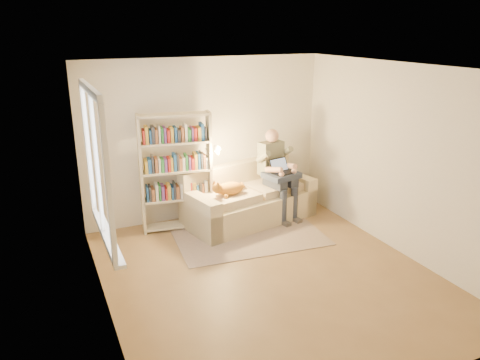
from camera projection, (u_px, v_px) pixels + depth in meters
name	position (u px, v px, depth m)	size (l,w,h in m)	color
floor	(268.00, 274.00, 6.02)	(4.50, 4.50, 0.00)	brown
ceiling	(272.00, 68.00, 5.21)	(4.00, 4.50, 0.02)	white
wall_left	(99.00, 203.00, 4.84)	(0.02, 4.50, 2.60)	silver
wall_right	(400.00, 160.00, 6.39)	(0.02, 4.50, 2.60)	silver
wall_back	(206.00, 139.00, 7.56)	(4.00, 0.02, 2.60)	silver
wall_front	(403.00, 260.00, 3.66)	(4.00, 0.02, 2.60)	silver
window	(101.00, 190.00, 5.01)	(0.12, 1.52, 1.69)	white
sofa	(248.00, 201.00, 7.64)	(2.27, 1.37, 0.90)	beige
person	(276.00, 169.00, 7.61)	(0.51, 0.69, 1.47)	gray
cat	(227.00, 189.00, 7.14)	(0.65, 0.33, 0.25)	orange
blanket	(281.00, 175.00, 7.53)	(0.52, 0.43, 0.09)	#2A344B
laptop	(281.00, 169.00, 7.50)	(0.39, 0.36, 0.28)	black
bookshelf	(176.00, 166.00, 7.11)	(1.21, 0.49, 1.84)	beige
rug	(250.00, 237.00, 7.07)	(2.20, 1.30, 0.01)	gray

